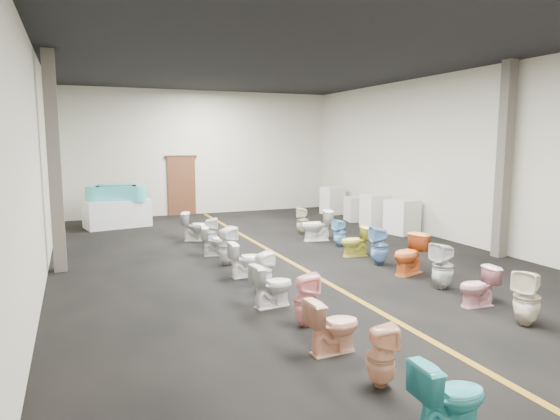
{
  "coord_description": "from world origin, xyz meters",
  "views": [
    {
      "loc": [
        -4.38,
        -10.15,
        2.71
      ],
      "look_at": [
        0.22,
        1.0,
        1.02
      ],
      "focal_mm": 32.0,
      "sensor_mm": 36.0,
      "label": 1
    }
  ],
  "objects_px": {
    "toilet_left_10": "(196,226)",
    "toilet_right_9": "(317,225)",
    "appliance_crate_a": "(402,217)",
    "toilet_right_6": "(379,246)",
    "display_table": "(117,214)",
    "toilet_left_9": "(210,233)",
    "toilet_right_5": "(410,254)",
    "toilet_left_5": "(263,271)",
    "toilet_left_8": "(216,241)",
    "toilet_left_1": "(381,356)",
    "toilet_left_2": "(333,325)",
    "toilet_left_4": "(272,285)",
    "toilet_right_8": "(340,233)",
    "appliance_crate_b": "(375,210)",
    "appliance_crate_d": "(333,201)",
    "toilet_right_3": "(478,287)",
    "bathtub": "(116,193)",
    "toilet_left_7": "(227,246)",
    "toilet_left_0": "(449,397)",
    "toilet_left_6": "(246,259)",
    "toilet_right_10": "(303,221)",
    "toilet_right_4": "(443,266)",
    "toilet_right_2": "(527,298)",
    "appliance_crate_c": "(357,209)",
    "toilet_left_3": "(306,300)"
  },
  "relations": [
    {
      "from": "toilet_left_6",
      "to": "toilet_right_10",
      "type": "bearing_deg",
      "value": -38.53
    },
    {
      "from": "appliance_crate_a",
      "to": "appliance_crate_b",
      "type": "relative_size",
      "value": 0.99
    },
    {
      "from": "toilet_left_10",
      "to": "toilet_right_9",
      "type": "relative_size",
      "value": 0.93
    },
    {
      "from": "display_table",
      "to": "toilet_left_3",
      "type": "distance_m",
      "value": 10.09
    },
    {
      "from": "toilet_left_0",
      "to": "appliance_crate_d",
      "type": "bearing_deg",
      "value": -20.98
    },
    {
      "from": "bathtub",
      "to": "toilet_left_3",
      "type": "bearing_deg",
      "value": -70.61
    },
    {
      "from": "bathtub",
      "to": "toilet_right_5",
      "type": "bearing_deg",
      "value": -49.44
    },
    {
      "from": "toilet_left_5",
      "to": "toilet_left_9",
      "type": "bearing_deg",
      "value": -16.52
    },
    {
      "from": "appliance_crate_b",
      "to": "appliance_crate_c",
      "type": "distance_m",
      "value": 1.11
    },
    {
      "from": "appliance_crate_a",
      "to": "toilet_right_6",
      "type": "distance_m",
      "value": 3.94
    },
    {
      "from": "appliance_crate_d",
      "to": "toilet_left_9",
      "type": "distance_m",
      "value": 6.94
    },
    {
      "from": "appliance_crate_b",
      "to": "appliance_crate_d",
      "type": "bearing_deg",
      "value": 90.0
    },
    {
      "from": "toilet_left_5",
      "to": "toilet_left_4",
      "type": "bearing_deg",
      "value": 152.21
    },
    {
      "from": "toilet_left_1",
      "to": "toilet_left_9",
      "type": "height_order",
      "value": "toilet_left_9"
    },
    {
      "from": "display_table",
      "to": "toilet_right_3",
      "type": "height_order",
      "value": "display_table"
    },
    {
      "from": "toilet_left_4",
      "to": "toilet_right_8",
      "type": "distance_m",
      "value": 4.94
    },
    {
      "from": "toilet_left_9",
      "to": "toilet_right_10",
      "type": "bearing_deg",
      "value": -66.07
    },
    {
      "from": "appliance_crate_a",
      "to": "appliance_crate_b",
      "type": "height_order",
      "value": "appliance_crate_b"
    },
    {
      "from": "toilet_left_0",
      "to": "toilet_left_7",
      "type": "distance_m",
      "value": 6.92
    },
    {
      "from": "toilet_right_4",
      "to": "toilet_right_2",
      "type": "bearing_deg",
      "value": -6.83
    },
    {
      "from": "toilet_left_2",
      "to": "toilet_left_9",
      "type": "bearing_deg",
      "value": -3.64
    },
    {
      "from": "toilet_left_10",
      "to": "toilet_right_6",
      "type": "height_order",
      "value": "toilet_right_6"
    },
    {
      "from": "toilet_left_2",
      "to": "toilet_left_8",
      "type": "xyz_separation_m",
      "value": [
        0.05,
        5.9,
        -0.01
      ]
    },
    {
      "from": "bathtub",
      "to": "toilet_left_2",
      "type": "height_order",
      "value": "bathtub"
    },
    {
      "from": "toilet_right_6",
      "to": "toilet_right_10",
      "type": "xyz_separation_m",
      "value": [
        -0.03,
        3.91,
        -0.03
      ]
    },
    {
      "from": "toilet_right_2",
      "to": "toilet_right_10",
      "type": "distance_m",
      "value": 7.81
    },
    {
      "from": "toilet_right_4",
      "to": "toilet_right_8",
      "type": "height_order",
      "value": "toilet_right_4"
    },
    {
      "from": "appliance_crate_a",
      "to": "toilet_right_5",
      "type": "distance_m",
      "value": 4.57
    },
    {
      "from": "appliance_crate_b",
      "to": "toilet_right_4",
      "type": "bearing_deg",
      "value": -112.8
    },
    {
      "from": "toilet_left_8",
      "to": "toilet_left_2",
      "type": "bearing_deg",
      "value": -172.52
    },
    {
      "from": "toilet_left_10",
      "to": "toilet_right_10",
      "type": "bearing_deg",
      "value": -71.12
    },
    {
      "from": "toilet_left_0",
      "to": "toilet_left_1",
      "type": "xyz_separation_m",
      "value": [
        -0.08,
        1.0,
        -0.01
      ]
    },
    {
      "from": "toilet_right_6",
      "to": "toilet_left_3",
      "type": "bearing_deg",
      "value": -35.5
    },
    {
      "from": "toilet_left_5",
      "to": "appliance_crate_d",
      "type": "bearing_deg",
      "value": -51.88
    },
    {
      "from": "toilet_right_4",
      "to": "toilet_left_7",
      "type": "bearing_deg",
      "value": -139.89
    },
    {
      "from": "bathtub",
      "to": "toilet_right_4",
      "type": "relative_size",
      "value": 2.14
    },
    {
      "from": "toilet_left_5",
      "to": "toilet_right_2",
      "type": "xyz_separation_m",
      "value": [
        2.97,
        -3.11,
        0.06
      ]
    },
    {
      "from": "bathtub",
      "to": "toilet_right_10",
      "type": "distance_m",
      "value": 5.94
    },
    {
      "from": "toilet_left_7",
      "to": "toilet_left_10",
      "type": "relative_size",
      "value": 1.08
    },
    {
      "from": "display_table",
      "to": "toilet_left_9",
      "type": "xyz_separation_m",
      "value": [
        1.93,
        -4.1,
        -0.04
      ]
    },
    {
      "from": "toilet_right_4",
      "to": "toilet_right_10",
      "type": "distance_m",
      "value": 5.89
    },
    {
      "from": "toilet_left_1",
      "to": "toilet_left_5",
      "type": "bearing_deg",
      "value": 12.55
    },
    {
      "from": "toilet_left_5",
      "to": "toilet_left_8",
      "type": "relative_size",
      "value": 1.0
    },
    {
      "from": "appliance_crate_c",
      "to": "toilet_right_6",
      "type": "distance_m",
      "value": 6.03
    },
    {
      "from": "toilet_left_4",
      "to": "toilet_left_9",
      "type": "bearing_deg",
      "value": -9.18
    },
    {
      "from": "toilet_left_1",
      "to": "toilet_left_8",
      "type": "distance_m",
      "value": 6.91
    },
    {
      "from": "toilet_left_7",
      "to": "toilet_right_4",
      "type": "relative_size",
      "value": 0.98
    },
    {
      "from": "toilet_right_3",
      "to": "toilet_right_10",
      "type": "bearing_deg",
      "value": -175.56
    },
    {
      "from": "toilet_left_8",
      "to": "toilet_left_5",
      "type": "bearing_deg",
      "value": -170.67
    },
    {
      "from": "appliance_crate_d",
      "to": "toilet_left_6",
      "type": "xyz_separation_m",
      "value": [
        -5.7,
        -6.94,
        -0.14
      ]
    }
  ]
}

